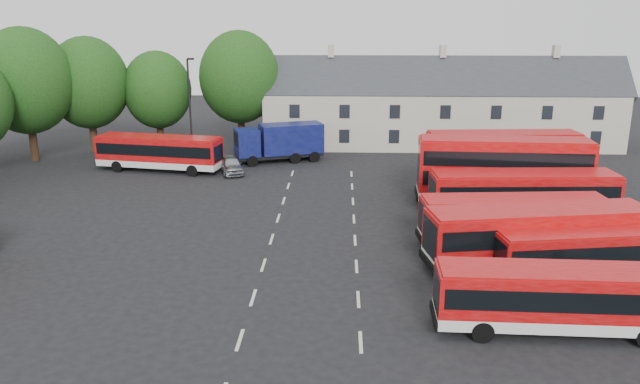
{
  "coord_description": "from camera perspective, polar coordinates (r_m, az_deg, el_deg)",
  "views": [
    {
      "loc": [
        4.13,
        -32.97,
        12.99
      ],
      "look_at": [
        2.81,
        4.7,
        2.2
      ],
      "focal_mm": 35.0,
      "sensor_mm": 36.0,
      "label": 1
    }
  ],
  "objects": [
    {
      "name": "ground",
      "position": [
        35.67,
        -4.8,
        -5.44
      ],
      "size": [
        140.0,
        140.0,
        0.0
      ],
      "primitive_type": "plane",
      "color": "black",
      "rests_on": "ground"
    },
    {
      "name": "lane_markings",
      "position": [
        37.34,
        -0.62,
        -4.38
      ],
      "size": [
        5.15,
        33.8,
        0.01
      ],
      "color": "beige",
      "rests_on": "ground"
    },
    {
      "name": "treeline",
      "position": [
        58.28,
        -23.54,
        8.46
      ],
      "size": [
        29.92,
        32.59,
        12.01
      ],
      "color": "black",
      "rests_on": "ground"
    },
    {
      "name": "terrace_houses",
      "position": [
        64.39,
        10.9,
        7.54
      ],
      "size": [
        35.7,
        7.13,
        10.06
      ],
      "color": "beige",
      "rests_on": "ground"
    },
    {
      "name": "bus_row_a",
      "position": [
        28.12,
        21.08,
        -8.76
      ],
      "size": [
        10.27,
        2.7,
        2.88
      ],
      "rotation": [
        0.0,
        0.0,
        -0.03
      ],
      "color": "silver",
      "rests_on": "ground"
    },
    {
      "name": "bus_row_b",
      "position": [
        33.93,
        23.63,
        -4.94
      ],
      "size": [
        9.99,
        3.68,
        2.76
      ],
      "rotation": [
        0.0,
        0.0,
        0.15
      ],
      "color": "silver",
      "rests_on": "ground"
    },
    {
      "name": "bus_row_c",
      "position": [
        34.51,
        19.36,
        -3.55
      ],
      "size": [
        12.02,
        4.52,
        3.32
      ],
      "rotation": [
        0.0,
        0.0,
        0.16
      ],
      "color": "silver",
      "rests_on": "ground"
    },
    {
      "name": "bus_row_d",
      "position": [
        37.31,
        17.28,
        -2.24
      ],
      "size": [
        10.7,
        3.21,
        2.98
      ],
      "rotation": [
        0.0,
        0.0,
        0.07
      ],
      "color": "silver",
      "rests_on": "ground"
    },
    {
      "name": "bus_row_e",
      "position": [
        41.97,
        18.07,
        -0.02
      ],
      "size": [
        11.85,
        3.27,
        3.32
      ],
      "rotation": [
        0.0,
        0.0,
        0.05
      ],
      "color": "silver",
      "rests_on": "ground"
    },
    {
      "name": "bus_dd_south",
      "position": [
        45.06,
        16.42,
        2.15
      ],
      "size": [
        11.8,
        3.35,
        4.78
      ],
      "rotation": [
        0.0,
        0.0,
        -0.06
      ],
      "color": "silver",
      "rests_on": "ground"
    },
    {
      "name": "bus_dd_north",
      "position": [
        48.58,
        16.33,
        2.99
      ],
      "size": [
        11.33,
        3.34,
        4.59
      ],
      "rotation": [
        0.0,
        0.0,
        0.07
      ],
      "color": "silver",
      "rests_on": "ground"
    },
    {
      "name": "bus_north",
      "position": [
        54.84,
        -14.49,
        3.72
      ],
      "size": [
        10.99,
        4.33,
        3.03
      ],
      "rotation": [
        0.0,
        0.0,
        -0.18
      ],
      "color": "silver",
      "rests_on": "ground"
    },
    {
      "name": "box_truck",
      "position": [
        56.68,
        -3.64,
        4.69
      ],
      "size": [
        8.2,
        4.98,
        3.43
      ],
      "rotation": [
        0.0,
        0.0,
        0.35
      ],
      "color": "black",
      "rests_on": "ground"
    },
    {
      "name": "silver_car",
      "position": [
        53.2,
        -8.16,
        2.48
      ],
      "size": [
        3.0,
        4.55,
        1.44
      ],
      "primitive_type": "imported",
      "rotation": [
        0.0,
        0.0,
        0.34
      ],
      "color": "#A7A9AF",
      "rests_on": "ground"
    },
    {
      "name": "lamppost",
      "position": [
        54.81,
        -11.77,
        7.31
      ],
      "size": [
        0.65,
        0.24,
        9.45
      ],
      "rotation": [
        0.0,
        0.0,
        -0.01
      ],
      "color": "black",
      "rests_on": "ground"
    }
  ]
}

